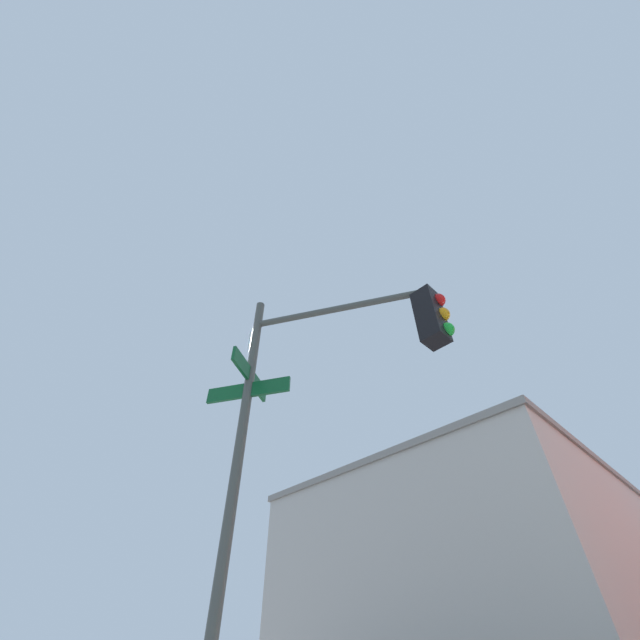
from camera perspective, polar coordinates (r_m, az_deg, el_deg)
name	(u,v)px	position (r m, az deg, el deg)	size (l,w,h in m)	color
traffic_signal_near	(332,390)	(4.58, 1.77, -10.22)	(2.74, 1.80, 5.73)	#474C47
building_stucco	(491,593)	(32.22, 23.84, -32.78)	(18.84, 22.59, 11.17)	#BCB7AD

